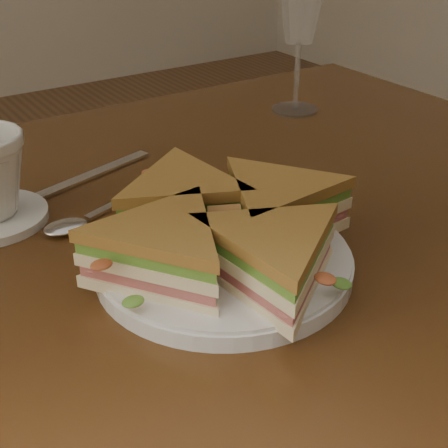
# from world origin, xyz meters

# --- Properties ---
(table) EXTENTS (1.20, 0.80, 0.75)m
(table) POSITION_xyz_m (0.00, 0.00, 0.65)
(table) COLOR #341C0B
(table) RESTS_ON ground
(plate) EXTENTS (0.25, 0.25, 0.02)m
(plate) POSITION_xyz_m (-0.01, -0.12, 0.76)
(plate) COLOR white
(plate) RESTS_ON table
(sandwich_wedges) EXTENTS (0.30, 0.30, 0.06)m
(sandwich_wedges) POSITION_xyz_m (-0.01, -0.12, 0.80)
(sandwich_wedges) COLOR #FFECBC
(sandwich_wedges) RESTS_ON plate
(crisps_mound) EXTENTS (0.09, 0.09, 0.05)m
(crisps_mound) POSITION_xyz_m (-0.01, -0.12, 0.79)
(crisps_mound) COLOR #DA5A1C
(crisps_mound) RESTS_ON plate
(spoon) EXTENTS (0.18, 0.08, 0.01)m
(spoon) POSITION_xyz_m (-0.09, 0.05, 0.75)
(spoon) COLOR silver
(spoon) RESTS_ON table
(knife) EXTENTS (0.21, 0.07, 0.00)m
(knife) POSITION_xyz_m (-0.05, 0.15, 0.75)
(knife) COLOR silver
(knife) RESTS_ON table
(wine_glass) EXTENTS (0.08, 0.08, 0.23)m
(wine_glass) POSITION_xyz_m (0.35, 0.21, 0.91)
(wine_glass) COLOR white
(wine_glass) RESTS_ON table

